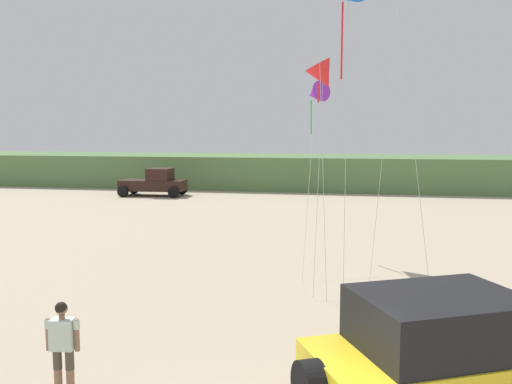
% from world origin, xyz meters
% --- Properties ---
extents(dune_ridge, '(90.00, 8.97, 2.61)m').
position_xyz_m(dune_ridge, '(-1.31, 39.34, 1.31)').
color(dune_ridge, '#567A47').
rests_on(dune_ridge, ground_plane).
extents(jeep, '(5.00, 4.05, 2.26)m').
position_xyz_m(jeep, '(2.28, 2.28, 1.20)').
color(jeep, yellow).
rests_on(jeep, ground_plane).
extents(person_watching, '(0.62, 0.34, 1.67)m').
position_xyz_m(person_watching, '(-4.13, 2.52, 0.94)').
color(person_watching, '#8C664C').
rests_on(person_watching, ground_plane).
extents(distant_pickup, '(4.67, 2.52, 1.98)m').
position_xyz_m(distant_pickup, '(-13.56, 30.97, 0.94)').
color(distant_pickup, black).
rests_on(distant_pickup, ground_plane).
extents(kite_red_delta, '(1.18, 5.69, 6.51)m').
position_xyz_m(kite_red_delta, '(-0.85, 15.27, 6.02)').
color(kite_red_delta, purple).
rests_on(kite_red_delta, ground_plane).
extents(kite_white_parafoil, '(1.37, 3.87, 6.89)m').
position_xyz_m(kite_white_parafoil, '(-0.34, 11.97, 6.34)').
color(kite_white_parafoil, red).
rests_on(kite_white_parafoil, ground_plane).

